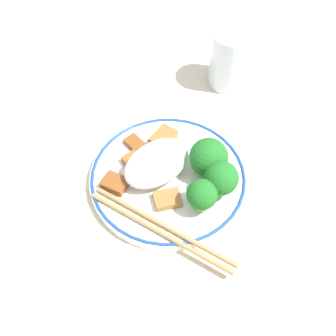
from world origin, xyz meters
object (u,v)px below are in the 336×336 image
broccoli_back_left (203,194)px  broccoli_back_right (209,158)px  plate (168,178)px  broccoli_back_center (221,179)px  chopsticks (162,229)px  drinking_glass (230,59)px

broccoli_back_left → broccoli_back_right: (0.05, 0.04, 0.00)m
plate → broccoli_back_left: (0.00, -0.07, 0.04)m
broccoli_back_left → broccoli_back_right: bearing=39.2°
broccoli_back_center → chopsticks: size_ratio=0.28×
chopsticks → drinking_glass: bearing=28.7°
broccoli_back_center → broccoli_back_right: broccoli_back_right is taller
broccoli_back_center → broccoli_back_right: size_ratio=0.95×
plate → broccoli_back_center: 0.09m
broccoli_back_right → drinking_glass: 0.21m
plate → broccoli_back_left: broccoli_back_left is taller
plate → chopsticks: 0.09m
broccoli_back_right → drinking_glass: drinking_glass is taller
plate → chopsticks: (-0.06, -0.06, 0.01)m
broccoli_back_left → chopsticks: bearing=173.3°
broccoli_back_center → drinking_glass: (0.18, 0.16, 0.00)m
drinking_glass → plate: bearing=-156.9°
broccoli_back_left → chopsticks: 0.07m
plate → broccoli_back_right: 0.07m
broccoli_back_right → plate: bearing=146.9°
plate → broccoli_back_left: size_ratio=4.26×
broccoli_back_left → broccoli_back_right: 0.06m
plate → broccoli_back_left: 0.08m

